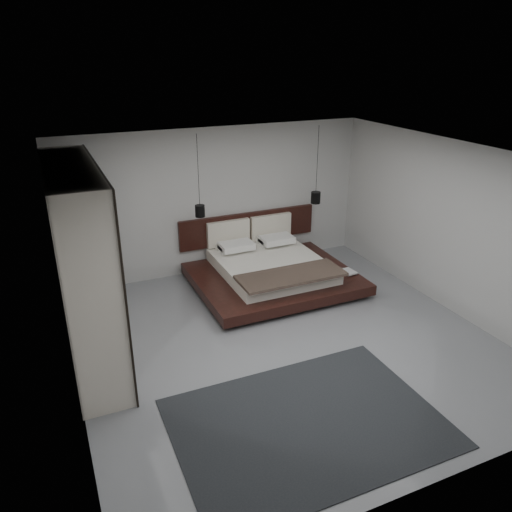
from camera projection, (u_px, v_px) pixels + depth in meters
name	position (u px, v px, depth m)	size (l,w,h in m)	color
floor	(286.00, 341.00, 7.58)	(6.00, 6.00, 0.00)	gray
ceiling	(291.00, 157.00, 6.49)	(6.00, 6.00, 0.00)	white
wall_back	(217.00, 201.00, 9.56)	(6.00, 6.00, 0.00)	#B5B6B3
wall_front	(441.00, 374.00, 4.51)	(6.00, 6.00, 0.00)	#B5B6B3
wall_left	(64.00, 296.00, 5.92)	(6.00, 6.00, 0.00)	#B5B6B3
wall_right	(451.00, 228.00, 8.15)	(6.00, 6.00, 0.00)	#B5B6B3
lattice_screen	(56.00, 237.00, 8.04)	(0.05, 0.90, 2.60)	black
bed	(270.00, 269.00, 9.31)	(2.87, 2.43, 1.09)	black
book_lower	(344.00, 273.00, 9.19)	(0.21, 0.28, 0.03)	#99724C
book_upper	(344.00, 273.00, 9.15)	(0.22, 0.30, 0.02)	#99724C
pendant_left	(200.00, 211.00, 8.80)	(0.17, 0.17, 1.45)	black
pendant_right	(316.00, 197.00, 9.69)	(0.19, 0.19, 1.49)	black
wardrobe	(83.00, 267.00, 6.71)	(0.67, 2.83, 2.78)	silver
rug	(307.00, 423.00, 5.92)	(3.13, 2.24, 0.01)	black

